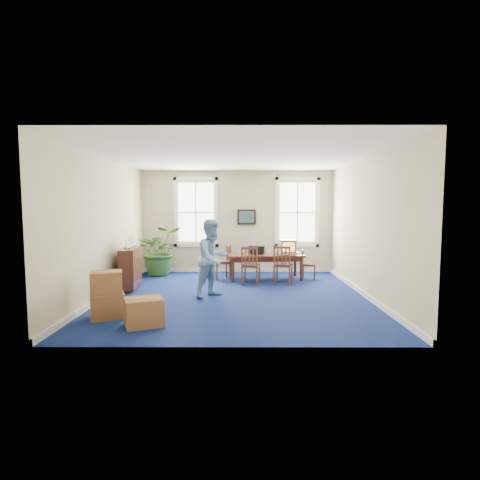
{
  "coord_description": "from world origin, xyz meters",
  "views": [
    {
      "loc": [
        0.13,
        -8.6,
        2.05
      ],
      "look_at": [
        0.1,
        0.6,
        1.25
      ],
      "focal_mm": 28.0,
      "sensor_mm": 36.0,
      "label": 1
    }
  ],
  "objects_px": {
    "crt_tv": "(287,247)",
    "man": "(213,258)",
    "conference_table": "(265,266)",
    "chair_near_left": "(251,265)",
    "credenza": "(130,269)",
    "cardboard_boxes": "(121,292)",
    "potted_plant": "(160,251)"
  },
  "relations": [
    {
      "from": "conference_table",
      "to": "potted_plant",
      "type": "distance_m",
      "value": 3.23
    },
    {
      "from": "man",
      "to": "potted_plant",
      "type": "bearing_deg",
      "value": 74.92
    },
    {
      "from": "man",
      "to": "credenza",
      "type": "height_order",
      "value": "man"
    },
    {
      "from": "conference_table",
      "to": "credenza",
      "type": "bearing_deg",
      "value": -164.67
    },
    {
      "from": "potted_plant",
      "to": "man",
      "type": "bearing_deg",
      "value": -56.82
    },
    {
      "from": "credenza",
      "to": "man",
      "type": "bearing_deg",
      "value": -28.3
    },
    {
      "from": "conference_table",
      "to": "crt_tv",
      "type": "bearing_deg",
      "value": -0.54
    },
    {
      "from": "cardboard_boxes",
      "to": "conference_table",
      "type": "bearing_deg",
      "value": 51.42
    },
    {
      "from": "potted_plant",
      "to": "cardboard_boxes",
      "type": "height_order",
      "value": "potted_plant"
    },
    {
      "from": "conference_table",
      "to": "crt_tv",
      "type": "height_order",
      "value": "crt_tv"
    },
    {
      "from": "crt_tv",
      "to": "chair_near_left",
      "type": "bearing_deg",
      "value": -149.58
    },
    {
      "from": "crt_tv",
      "to": "conference_table",
      "type": "bearing_deg",
      "value": 178.79
    },
    {
      "from": "chair_near_left",
      "to": "man",
      "type": "height_order",
      "value": "man"
    },
    {
      "from": "chair_near_left",
      "to": "cardboard_boxes",
      "type": "height_order",
      "value": "chair_near_left"
    },
    {
      "from": "man",
      "to": "cardboard_boxes",
      "type": "distance_m",
      "value": 2.28
    },
    {
      "from": "chair_near_left",
      "to": "credenza",
      "type": "distance_m",
      "value": 3.12
    },
    {
      "from": "credenza",
      "to": "cardboard_boxes",
      "type": "xyz_separation_m",
      "value": [
        0.54,
        -2.42,
        -0.03
      ]
    },
    {
      "from": "crt_tv",
      "to": "chair_near_left",
      "type": "distance_m",
      "value": 1.38
    },
    {
      "from": "crt_tv",
      "to": "potted_plant",
      "type": "xyz_separation_m",
      "value": [
        -3.78,
        0.56,
        -0.19
      ]
    },
    {
      "from": "conference_table",
      "to": "cardboard_boxes",
      "type": "relative_size",
      "value": 1.32
    },
    {
      "from": "credenza",
      "to": "cardboard_boxes",
      "type": "relative_size",
      "value": 0.77
    },
    {
      "from": "chair_near_left",
      "to": "crt_tv",
      "type": "bearing_deg",
      "value": -131.33
    },
    {
      "from": "chair_near_left",
      "to": "credenza",
      "type": "xyz_separation_m",
      "value": [
        -3.07,
        -0.57,
        -0.02
      ]
    },
    {
      "from": "chair_near_left",
      "to": "potted_plant",
      "type": "xyz_separation_m",
      "value": [
        -2.72,
        1.33,
        0.23
      ]
    },
    {
      "from": "conference_table",
      "to": "crt_tv",
      "type": "xyz_separation_m",
      "value": [
        0.63,
        0.05,
        0.57
      ]
    },
    {
      "from": "crt_tv",
      "to": "cardboard_boxes",
      "type": "bearing_deg",
      "value": -139.27
    },
    {
      "from": "credenza",
      "to": "crt_tv",
      "type": "bearing_deg",
      "value": 11.54
    },
    {
      "from": "chair_near_left",
      "to": "credenza",
      "type": "relative_size",
      "value": 0.82
    },
    {
      "from": "chair_near_left",
      "to": "conference_table",
      "type": "bearing_deg",
      "value": -108.32
    },
    {
      "from": "crt_tv",
      "to": "man",
      "type": "height_order",
      "value": "man"
    },
    {
      "from": "potted_plant",
      "to": "chair_near_left",
      "type": "bearing_deg",
      "value": -26.13
    },
    {
      "from": "crt_tv",
      "to": "man",
      "type": "relative_size",
      "value": 0.27
    }
  ]
}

